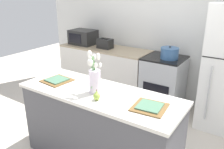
{
  "coord_description": "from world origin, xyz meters",
  "views": [
    {
      "loc": [
        1.38,
        -1.83,
        1.92
      ],
      "look_at": [
        0.0,
        0.25,
        1.0
      ],
      "focal_mm": 38.0,
      "sensor_mm": 36.0,
      "label": 1
    }
  ],
  "objects_px": {
    "plate_setting_left": "(57,80)",
    "plate_setting_right": "(150,107)",
    "toaster": "(105,44)",
    "cooking_pot": "(170,53)",
    "stove_range": "(163,84)",
    "microwave": "(83,37)",
    "pear_figurine": "(97,96)",
    "flower_vase": "(94,77)"
  },
  "relations": [
    {
      "from": "plate_setting_right",
      "to": "toaster",
      "type": "height_order",
      "value": "toaster"
    },
    {
      "from": "pear_figurine",
      "to": "microwave",
      "type": "relative_size",
      "value": 0.23
    },
    {
      "from": "toaster",
      "to": "cooking_pot",
      "type": "height_order",
      "value": "cooking_pot"
    },
    {
      "from": "plate_setting_right",
      "to": "cooking_pot",
      "type": "bearing_deg",
      "value": 104.81
    },
    {
      "from": "stove_range",
      "to": "plate_setting_right",
      "type": "bearing_deg",
      "value": -72.95
    },
    {
      "from": "flower_vase",
      "to": "plate_setting_right",
      "type": "bearing_deg",
      "value": 0.78
    },
    {
      "from": "cooking_pot",
      "to": "pear_figurine",
      "type": "bearing_deg",
      "value": -92.7
    },
    {
      "from": "plate_setting_right",
      "to": "toaster",
      "type": "distance_m",
      "value": 2.26
    },
    {
      "from": "plate_setting_right",
      "to": "flower_vase",
      "type": "bearing_deg",
      "value": -179.22
    },
    {
      "from": "pear_figurine",
      "to": "cooking_pot",
      "type": "xyz_separation_m",
      "value": [
        0.08,
        1.73,
        0.05
      ]
    },
    {
      "from": "toaster",
      "to": "cooking_pot",
      "type": "distance_m",
      "value": 1.2
    },
    {
      "from": "stove_range",
      "to": "plate_setting_left",
      "type": "bearing_deg",
      "value": -113.27
    },
    {
      "from": "plate_setting_left",
      "to": "plate_setting_right",
      "type": "bearing_deg",
      "value": 0.0
    },
    {
      "from": "pear_figurine",
      "to": "cooking_pot",
      "type": "height_order",
      "value": "cooking_pot"
    },
    {
      "from": "microwave",
      "to": "stove_range",
      "type": "bearing_deg",
      "value": 0.02
    },
    {
      "from": "toaster",
      "to": "cooking_pot",
      "type": "relative_size",
      "value": 1.01
    },
    {
      "from": "pear_figurine",
      "to": "toaster",
      "type": "height_order",
      "value": "toaster"
    },
    {
      "from": "pear_figurine",
      "to": "microwave",
      "type": "bearing_deg",
      "value": 133.23
    },
    {
      "from": "cooking_pot",
      "to": "plate_setting_right",
      "type": "bearing_deg",
      "value": -75.19
    },
    {
      "from": "stove_range",
      "to": "plate_setting_right",
      "type": "xyz_separation_m",
      "value": [
        0.5,
        -1.62,
        0.44
      ]
    },
    {
      "from": "plate_setting_right",
      "to": "stove_range",
      "type": "bearing_deg",
      "value": 107.05
    },
    {
      "from": "plate_setting_right",
      "to": "microwave",
      "type": "bearing_deg",
      "value": 143.08
    },
    {
      "from": "pear_figurine",
      "to": "microwave",
      "type": "height_order",
      "value": "microwave"
    },
    {
      "from": "plate_setting_right",
      "to": "toaster",
      "type": "xyz_separation_m",
      "value": [
        -1.62,
        1.58,
        0.09
      ]
    },
    {
      "from": "stove_range",
      "to": "plate_setting_left",
      "type": "distance_m",
      "value": 1.82
    },
    {
      "from": "cooking_pot",
      "to": "microwave",
      "type": "relative_size",
      "value": 0.58
    },
    {
      "from": "flower_vase",
      "to": "plate_setting_left",
      "type": "relative_size",
      "value": 1.39
    },
    {
      "from": "pear_figurine",
      "to": "plate_setting_right",
      "type": "distance_m",
      "value": 0.52
    },
    {
      "from": "stove_range",
      "to": "plate_setting_right",
      "type": "height_order",
      "value": "plate_setting_right"
    },
    {
      "from": "stove_range",
      "to": "flower_vase",
      "type": "xyz_separation_m",
      "value": [
        -0.13,
        -1.63,
        0.6
      ]
    },
    {
      "from": "pear_figurine",
      "to": "plate_setting_left",
      "type": "distance_m",
      "value": 0.71
    },
    {
      "from": "plate_setting_left",
      "to": "cooking_pot",
      "type": "relative_size",
      "value": 1.18
    },
    {
      "from": "plate_setting_right",
      "to": "toaster",
      "type": "relative_size",
      "value": 1.17
    },
    {
      "from": "pear_figurine",
      "to": "plate_setting_right",
      "type": "height_order",
      "value": "pear_figurine"
    },
    {
      "from": "cooking_pot",
      "to": "flower_vase",
      "type": "bearing_deg",
      "value": -97.37
    },
    {
      "from": "stove_range",
      "to": "microwave",
      "type": "distance_m",
      "value": 1.76
    },
    {
      "from": "plate_setting_right",
      "to": "cooking_pot",
      "type": "xyz_separation_m",
      "value": [
        -0.42,
        1.59,
        0.09
      ]
    },
    {
      "from": "flower_vase",
      "to": "pear_figurine",
      "type": "xyz_separation_m",
      "value": [
        0.13,
        -0.13,
        -0.13
      ]
    },
    {
      "from": "stove_range",
      "to": "plate_setting_right",
      "type": "distance_m",
      "value": 1.75
    },
    {
      "from": "toaster",
      "to": "flower_vase",
      "type": "bearing_deg",
      "value": -58.04
    },
    {
      "from": "plate_setting_left",
      "to": "plate_setting_right",
      "type": "relative_size",
      "value": 1.0
    },
    {
      "from": "stove_range",
      "to": "plate_setting_left",
      "type": "height_order",
      "value": "plate_setting_left"
    }
  ]
}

